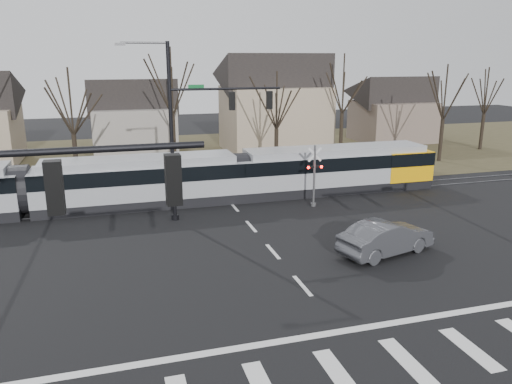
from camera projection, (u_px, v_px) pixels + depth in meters
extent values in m
plane|color=black|center=(321.00, 308.00, 19.22)|extent=(140.00, 140.00, 0.00)
cube|color=#38331E|center=(190.00, 156.00, 48.87)|extent=(140.00, 28.00, 0.01)
cube|color=silver|center=(338.00, 374.00, 15.18)|extent=(0.60, 2.60, 0.01)
cube|color=silver|center=(407.00, 361.00, 15.83)|extent=(0.60, 2.60, 0.01)
cube|color=silver|center=(471.00, 349.00, 16.48)|extent=(0.60, 2.60, 0.01)
cube|color=silver|center=(342.00, 331.00, 17.55)|extent=(28.00, 0.35, 0.01)
cube|color=silver|center=(302.00, 286.00, 21.07)|extent=(0.18, 2.00, 0.01)
cube|color=silver|center=(273.00, 252.00, 24.78)|extent=(0.18, 2.00, 0.01)
cube|color=silver|center=(251.00, 226.00, 28.48)|extent=(0.18, 2.00, 0.01)
cube|color=silver|center=(234.00, 207.00, 32.19)|extent=(0.18, 2.00, 0.01)
cube|color=silver|center=(221.00, 192.00, 35.90)|extent=(0.18, 2.00, 0.01)
cube|color=silver|center=(210.00, 179.00, 39.61)|extent=(0.18, 2.00, 0.01)
cube|color=silver|center=(201.00, 169.00, 43.31)|extent=(0.18, 2.00, 0.01)
cube|color=silver|center=(194.00, 160.00, 47.02)|extent=(0.18, 2.00, 0.01)
cube|color=#59595E|center=(230.00, 202.00, 33.20)|extent=(90.00, 0.12, 0.06)
cube|color=#59595E|center=(226.00, 197.00, 34.50)|extent=(90.00, 0.12, 0.06)
cube|color=gray|center=(141.00, 182.00, 32.09)|extent=(13.12, 3.06, 3.19)
cube|color=black|center=(140.00, 172.00, 31.92)|extent=(13.14, 3.11, 0.93)
cube|color=gray|center=(335.00, 169.00, 35.80)|extent=(14.21, 3.06, 3.19)
cube|color=black|center=(336.00, 160.00, 35.63)|extent=(14.23, 3.11, 0.93)
cube|color=#FEAD07|center=(401.00, 163.00, 37.22)|extent=(3.50, 3.13, 2.13)
imported|color=#3D3E43|center=(386.00, 238.00, 24.34)|extent=(4.34, 5.94, 1.66)
cylinder|color=black|center=(32.00, 152.00, 9.31)|extent=(6.50, 0.14, 0.14)
cube|color=black|center=(55.00, 187.00, 9.58)|extent=(0.32, 0.32, 1.05)
sphere|color=#FF0C07|center=(53.00, 171.00, 9.49)|extent=(0.22, 0.22, 0.22)
cube|color=black|center=(173.00, 180.00, 10.20)|extent=(0.32, 0.32, 1.05)
sphere|color=#FF0C07|center=(173.00, 164.00, 10.11)|extent=(0.22, 0.22, 0.22)
cylinder|color=black|center=(171.00, 134.00, 28.39)|extent=(0.22, 0.22, 10.20)
cylinder|color=black|center=(175.00, 217.00, 29.68)|extent=(0.44, 0.44, 0.30)
cylinder|color=black|center=(226.00, 89.00, 28.62)|extent=(6.50, 0.14, 0.14)
cube|color=#0C5926|center=(196.00, 87.00, 28.11)|extent=(0.90, 0.03, 0.22)
cube|color=black|center=(232.00, 101.00, 28.89)|extent=(0.32, 0.32, 1.05)
sphere|color=#FF0C07|center=(232.00, 95.00, 28.81)|extent=(0.22, 0.22, 0.22)
cube|color=black|center=(269.00, 100.00, 29.51)|extent=(0.32, 0.32, 1.05)
sphere|color=#FF0C07|center=(269.00, 94.00, 29.43)|extent=(0.22, 0.22, 0.22)
cube|color=#59595B|center=(120.00, 44.00, 26.44)|extent=(0.55, 0.22, 0.14)
cylinder|color=#59595B|center=(314.00, 176.00, 31.92)|extent=(0.14, 0.14, 4.00)
cylinder|color=#59595B|center=(313.00, 204.00, 32.41)|extent=(0.36, 0.36, 0.20)
cube|color=silver|center=(315.00, 155.00, 31.55)|extent=(0.95, 0.04, 0.95)
cube|color=silver|center=(315.00, 155.00, 31.55)|extent=(0.95, 0.04, 0.95)
cube|color=black|center=(315.00, 167.00, 31.76)|extent=(1.00, 0.10, 0.12)
sphere|color=#FF0C07|center=(308.00, 168.00, 31.56)|extent=(0.18, 0.18, 0.18)
sphere|color=#FF0C07|center=(322.00, 167.00, 31.81)|extent=(0.18, 0.18, 0.18)
cube|color=gray|center=(134.00, 130.00, 50.64)|extent=(8.00, 7.00, 4.50)
cube|color=gray|center=(274.00, 119.00, 51.40)|extent=(10.00, 8.00, 6.50)
cube|color=#69584D|center=(392.00, 121.00, 57.58)|extent=(8.00, 7.00, 4.50)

